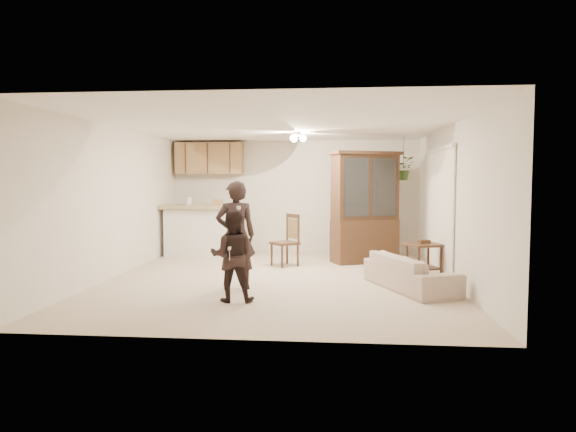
# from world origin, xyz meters

# --- Properties ---
(floor) EXTENTS (6.50, 6.50, 0.00)m
(floor) POSITION_xyz_m (0.00, 0.00, 0.00)
(floor) COLOR #C2AE93
(floor) RESTS_ON ground
(ceiling) EXTENTS (5.50, 6.50, 0.02)m
(ceiling) POSITION_xyz_m (0.00, 0.00, 2.50)
(ceiling) COLOR white
(ceiling) RESTS_ON wall_back
(wall_back) EXTENTS (5.50, 0.02, 2.50)m
(wall_back) POSITION_xyz_m (0.00, 3.25, 1.25)
(wall_back) COLOR beige
(wall_back) RESTS_ON ground
(wall_front) EXTENTS (5.50, 0.02, 2.50)m
(wall_front) POSITION_xyz_m (0.00, -3.25, 1.25)
(wall_front) COLOR beige
(wall_front) RESTS_ON ground
(wall_left) EXTENTS (0.02, 6.50, 2.50)m
(wall_left) POSITION_xyz_m (-2.75, 0.00, 1.25)
(wall_left) COLOR beige
(wall_left) RESTS_ON ground
(wall_right) EXTENTS (0.02, 6.50, 2.50)m
(wall_right) POSITION_xyz_m (2.75, 0.00, 1.25)
(wall_right) COLOR beige
(wall_right) RESTS_ON ground
(breakfast_bar) EXTENTS (1.60, 0.55, 1.00)m
(breakfast_bar) POSITION_xyz_m (-1.85, 2.35, 0.50)
(breakfast_bar) COLOR silver
(breakfast_bar) RESTS_ON floor
(bar_top) EXTENTS (1.75, 0.70, 0.08)m
(bar_top) POSITION_xyz_m (-1.85, 2.35, 1.05)
(bar_top) COLOR tan
(bar_top) RESTS_ON breakfast_bar
(upper_cabinets) EXTENTS (1.50, 0.34, 0.70)m
(upper_cabinets) POSITION_xyz_m (-1.90, 3.07, 2.10)
(upper_cabinets) COLOR olive
(upper_cabinets) RESTS_ON wall_back
(vertical_blinds) EXTENTS (0.06, 2.30, 2.10)m
(vertical_blinds) POSITION_xyz_m (2.71, 0.90, 1.10)
(vertical_blinds) COLOR white
(vertical_blinds) RESTS_ON wall_right
(ceiling_fixture) EXTENTS (0.36, 0.36, 0.20)m
(ceiling_fixture) POSITION_xyz_m (0.20, 1.20, 2.40)
(ceiling_fixture) COLOR beige
(ceiling_fixture) RESTS_ON ceiling
(hanging_plant) EXTENTS (0.43, 0.37, 0.48)m
(hanging_plant) POSITION_xyz_m (2.30, 2.40, 1.85)
(hanging_plant) COLOR #2F5622
(hanging_plant) RESTS_ON ceiling
(plant_cord) EXTENTS (0.01, 0.01, 0.65)m
(plant_cord) POSITION_xyz_m (2.30, 2.40, 2.17)
(plant_cord) COLOR black
(plant_cord) RESTS_ON ceiling
(sofa) EXTENTS (1.39, 2.01, 0.73)m
(sofa) POSITION_xyz_m (2.02, -0.63, 0.37)
(sofa) COLOR beige
(sofa) RESTS_ON floor
(adult) EXTENTS (0.76, 0.61, 1.80)m
(adult) POSITION_xyz_m (-0.55, -0.84, 0.90)
(adult) COLOR black
(adult) RESTS_ON floor
(child) EXTENTS (0.70, 0.56, 1.35)m
(child) POSITION_xyz_m (-0.45, -1.62, 0.68)
(child) COLOR black
(child) RESTS_ON floor
(china_hutch) EXTENTS (1.47, 1.04, 2.17)m
(china_hutch) POSITION_xyz_m (1.49, 1.85, 1.07)
(china_hutch) COLOR #362213
(china_hutch) RESTS_ON floor
(side_table) EXTENTS (0.65, 0.65, 0.62)m
(side_table) POSITION_xyz_m (2.39, 0.40, 0.29)
(side_table) COLOR #362213
(side_table) RESTS_ON floor
(chair_bar) EXTENTS (0.52, 0.52, 0.96)m
(chair_bar) POSITION_xyz_m (-1.74, 2.63, 0.27)
(chair_bar) COLOR #362213
(chair_bar) RESTS_ON floor
(chair_hutch_left) EXTENTS (0.61, 0.61, 0.98)m
(chair_hutch_left) POSITION_xyz_m (-0.03, 1.27, 0.27)
(chair_hutch_left) COLOR #362213
(chair_hutch_left) RESTS_ON floor
(chair_hutch_right) EXTENTS (0.50, 0.50, 0.93)m
(chair_hutch_right) POSITION_xyz_m (1.38, 2.89, 0.26)
(chair_hutch_right) COLOR #362213
(chair_hutch_right) RESTS_ON floor
(controller_adult) EXTENTS (0.08, 0.15, 0.04)m
(controller_adult) POSITION_xyz_m (-0.44, -1.20, 1.23)
(controller_adult) COLOR white
(controller_adult) RESTS_ON adult
(controller_child) EXTENTS (0.04, 0.11, 0.03)m
(controller_child) POSITION_xyz_m (-0.43, -1.90, 0.75)
(controller_child) COLOR white
(controller_child) RESTS_ON child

